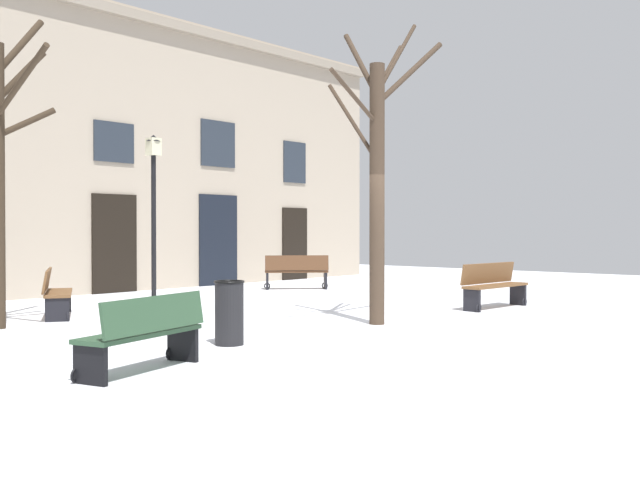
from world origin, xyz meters
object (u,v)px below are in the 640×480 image
litter_bin (229,312)px  tree_foreground (378,173)px  streetlamp (154,201)px  bench_facing_shops (55,292)px  bench_far_corner (493,284)px  bench_near_center_tree (297,271)px  bench_back_to_back_left (144,333)px

litter_bin → tree_foreground: bearing=-3.3°
streetlamp → bench_facing_shops: size_ratio=2.11×
tree_foreground → bench_far_corner: 4.09m
bench_facing_shops → bench_near_center_tree: 7.40m
litter_bin → bench_near_center_tree: size_ratio=0.58×
bench_facing_shops → litter_bin: bearing=-150.1°
bench_facing_shops → bench_back_to_back_left: size_ratio=0.98×
bench_far_corner → bench_back_to_back_left: bearing=-174.6°
bench_back_to_back_left → tree_foreground: bearing=172.2°
tree_foreground → streetlamp: size_ratio=1.48×
bench_back_to_back_left → bench_far_corner: bench_far_corner is taller
bench_facing_shops → streetlamp: bearing=-55.1°
litter_bin → bench_back_to_back_left: (-1.91, -0.76, -0.01)m
bench_facing_shops → bench_back_to_back_left: 5.92m
bench_back_to_back_left → streetlamp: bearing=-140.8°
tree_foreground → bench_far_corner: bearing=-4.3°
litter_bin → bench_back_to_back_left: litter_bin is taller
bench_facing_shops → bench_near_center_tree: size_ratio=1.10×
bench_facing_shops → bench_near_center_tree: (7.35, 0.89, 0.03)m
bench_near_center_tree → tree_foreground: bearing=97.3°
bench_near_center_tree → streetlamp: bearing=51.4°
streetlamp → bench_far_corner: bearing=-51.5°
tree_foreground → bench_back_to_back_left: size_ratio=3.04×
litter_bin → bench_far_corner: size_ratio=0.46×
streetlamp → litter_bin: 5.78m
litter_bin → bench_far_corner: (6.68, -0.45, 0.04)m
bench_near_center_tree → bench_facing_shops: bearing=50.2°
tree_foreground → streetlamp: (-0.81, 5.17, -0.36)m
litter_bin → bench_back_to_back_left: size_ratio=0.52×
streetlamp → bench_near_center_tree: size_ratio=2.32×
streetlamp → bench_near_center_tree: (5.08, 0.72, -1.70)m
litter_bin → bench_near_center_tree: 9.36m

